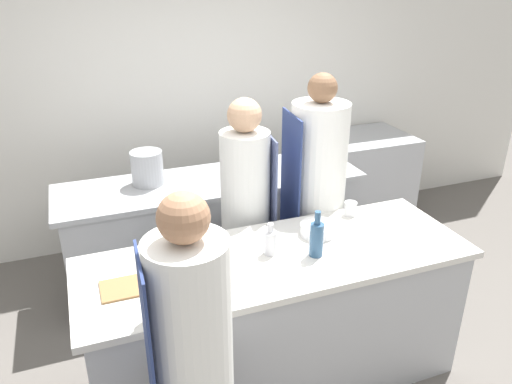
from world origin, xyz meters
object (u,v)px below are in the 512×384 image
(chef_at_prep_near, at_px, (193,372))
(stockpot, at_px, (147,168))
(bowl_mixing_large, at_px, (318,229))
(bottle_vinegar, at_px, (155,295))
(bowl_prep_small, at_px, (191,258))
(bottle_wine, at_px, (317,238))
(oven_range, at_px, (363,179))
(bottle_olive_oil, at_px, (270,242))
(chef_at_pass_far, at_px, (316,201))
(chef_at_stove, at_px, (246,217))
(cup, at_px, (350,209))

(chef_at_prep_near, bearing_deg, stockpot, -1.47)
(bowl_mixing_large, height_order, stockpot, stockpot)
(bottle_vinegar, relative_size, bowl_prep_small, 1.43)
(chef_at_prep_near, relative_size, bottle_vinegar, 5.47)
(bottle_wine, xyz_separation_m, bowl_mixing_large, (0.12, 0.22, -0.08))
(oven_range, height_order, bottle_vinegar, bottle_vinegar)
(bottle_olive_oil, bearing_deg, bowl_prep_small, 174.75)
(bottle_olive_oil, bearing_deg, oven_range, 44.61)
(bottle_vinegar, bearing_deg, bottle_olive_oil, 25.27)
(chef_at_pass_far, distance_m, bowl_mixing_large, 0.49)
(chef_at_stove, distance_m, bowl_mixing_large, 0.57)
(bottle_vinegar, height_order, cup, bottle_vinegar)
(bottle_vinegar, xyz_separation_m, bottle_wine, (0.95, 0.23, -0.01))
(chef_at_stove, height_order, bottle_wine, chef_at_stove)
(oven_range, height_order, chef_at_pass_far, chef_at_pass_far)
(bottle_vinegar, xyz_separation_m, stockpot, (0.23, 1.61, 0.01))
(chef_at_prep_near, bearing_deg, bottle_vinegar, 16.08)
(bottle_wine, relative_size, stockpot, 1.08)
(chef_at_prep_near, distance_m, stockpot, 1.97)
(bowl_mixing_large, bearing_deg, chef_at_pass_far, 64.19)
(cup, bearing_deg, bottle_vinegar, -156.65)
(bottle_vinegar, bearing_deg, chef_at_pass_far, 34.47)
(chef_at_prep_near, bearing_deg, bottle_wine, -53.58)
(bottle_vinegar, height_order, stockpot, bottle_vinegar)
(oven_range, xyz_separation_m, chef_at_pass_far, (-1.14, -1.15, 0.45))
(bottle_olive_oil, distance_m, bowl_mixing_large, 0.38)
(chef_at_pass_far, bearing_deg, stockpot, 60.64)
(chef_at_stove, xyz_separation_m, bottle_vinegar, (-0.78, -0.92, 0.18))
(stockpot, bearing_deg, bowl_mixing_large, -53.99)
(chef_at_stove, xyz_separation_m, bottle_olive_oil, (-0.06, -0.59, 0.13))
(chef_at_pass_far, xyz_separation_m, bowl_prep_small, (-1.03, -0.50, 0.05))
(bottle_wine, bearing_deg, bottle_vinegar, -166.50)
(bottle_wine, bearing_deg, chef_at_prep_near, -146.48)
(bottle_vinegar, bearing_deg, chef_at_prep_near, -76.83)
(chef_at_prep_near, xyz_separation_m, chef_at_stove, (0.69, 1.27, 0.00))
(bowl_prep_small, distance_m, stockpot, 1.23)
(oven_range, relative_size, bottle_vinegar, 2.95)
(chef_at_prep_near, bearing_deg, oven_range, -41.74)
(chef_at_stove, distance_m, stockpot, 0.89)
(chef_at_prep_near, height_order, bowl_mixing_large, chef_at_prep_near)
(oven_range, bearing_deg, bowl_prep_small, -142.75)
(bottle_olive_oil, distance_m, bottle_wine, 0.26)
(chef_at_pass_far, relative_size, bottle_wine, 6.46)
(chef_at_stove, height_order, chef_at_pass_far, chef_at_pass_far)
(chef_at_pass_far, bearing_deg, bowl_prep_small, 121.12)
(bottle_olive_oil, height_order, bowl_prep_small, bottle_olive_oil)
(bottle_vinegar, bearing_deg, bowl_mixing_large, 22.46)
(bowl_prep_small, bearing_deg, cup, 11.15)
(chef_at_prep_near, bearing_deg, bowl_prep_small, -10.85)
(chef_at_prep_near, relative_size, stockpot, 6.49)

